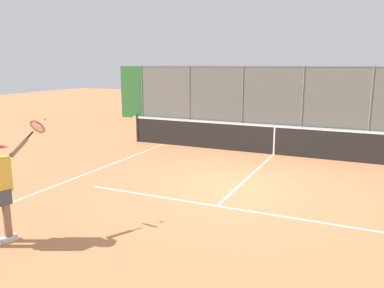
# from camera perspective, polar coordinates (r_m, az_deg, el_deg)

# --- Properties ---
(ground_plane) EXTENTS (60.00, 60.00, 0.00)m
(ground_plane) POSITION_cam_1_polar(r_m,az_deg,el_deg) (9.50, 6.49, -6.48)
(ground_plane) COLOR #C67A4C
(court_line_markings) EXTENTS (8.30, 9.59, 0.01)m
(court_line_markings) POSITION_cam_1_polar(r_m,az_deg,el_deg) (8.06, 2.83, -9.77)
(court_line_markings) COLOR white
(court_line_markings) RESTS_ON ground
(fence_backdrop) EXTENTS (19.88, 1.37, 2.86)m
(fence_backdrop) POSITION_cam_1_polar(r_m,az_deg,el_deg) (18.97, 16.20, 6.51)
(fence_backdrop) COLOR slate
(fence_backdrop) RESTS_ON ground
(tennis_net) EXTENTS (10.66, 0.09, 1.07)m
(tennis_net) POSITION_cam_1_polar(r_m,az_deg,el_deg) (13.09, 11.94, 0.60)
(tennis_net) COLOR #2D2D2D
(tennis_net) RESTS_ON ground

